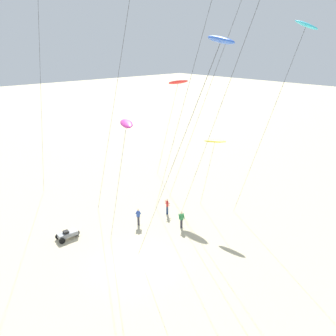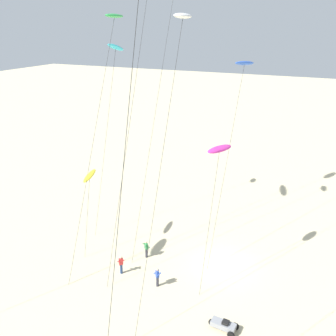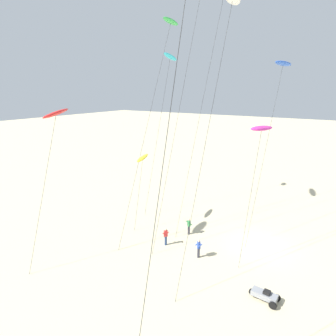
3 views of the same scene
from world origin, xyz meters
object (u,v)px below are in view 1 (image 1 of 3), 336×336
kite_yellow (215,142)px  kite_flyer_furthest (138,216)px  kite_magenta (126,124)px  beach_buggy (67,234)px  kite_red (178,83)px  kite_cyan (305,28)px  kite_flyer_middle (167,206)px  kite_blue (219,43)px  kite_flyer_nearest (181,219)px

kite_yellow → kite_flyer_furthest: size_ratio=4.55×
kite_magenta → beach_buggy: 12.32m
kite_magenta → kite_flyer_furthest: 11.21m
kite_red → kite_flyer_furthest: bearing=-62.1°
kite_cyan → kite_red: bearing=175.5°
kite_red → kite_flyer_middle: (5.55, -6.60, -11.21)m
kite_magenta → kite_blue: bearing=3.2°
kite_flyer_furthest → beach_buggy: bearing=-110.0°
kite_cyan → kite_flyer_furthest: kite_cyan is taller
kite_cyan → kite_flyer_nearest: bearing=-135.6°
kite_flyer_furthest → kite_cyan: bearing=43.0°
kite_cyan → kite_blue: (1.83, -11.96, -1.03)m
kite_flyer_nearest → beach_buggy: size_ratio=0.80×
kite_magenta → kite_red: (-8.99, 13.57, 1.19)m
kite_red → kite_flyer_furthest: kite_red is taller
beach_buggy → kite_red: bearing=100.8°
kite_yellow → kite_flyer_middle: bearing=-118.2°
kite_yellow → kite_flyer_furthest: (-2.46, -7.70, -6.39)m
kite_yellow → kite_flyer_nearest: 8.18m
kite_blue → kite_magenta: bearing=-176.8°
kite_flyer_furthest → beach_buggy: size_ratio=0.80×
kite_cyan → kite_yellow: bearing=-170.2°
kite_blue → beach_buggy: bearing=-167.1°
kite_magenta → kite_flyer_middle: bearing=116.3°
kite_cyan → beach_buggy: 25.53m
kite_yellow → kite_flyer_nearest: bearing=-82.4°
kite_yellow → kite_magenta: bearing=-83.9°
kite_magenta → kite_yellow: kite_magenta is taller
kite_red → kite_flyer_middle: bearing=-50.0°
kite_blue → beach_buggy: kite_blue is taller
kite_cyan → kite_blue: size_ratio=1.08×
kite_cyan → kite_red: kite_cyan is taller
kite_red → kite_flyer_middle: size_ratio=7.60×
kite_yellow → beach_buggy: 16.16m
beach_buggy → kite_blue: bearing=12.9°
kite_red → beach_buggy: (3.09, -16.25, -11.68)m
kite_cyan → beach_buggy: size_ratio=8.69×
kite_yellow → kite_red: bearing=162.9°
kite_cyan → kite_flyer_middle: bearing=-149.8°
kite_magenta → kite_blue: (7.75, 0.44, 5.37)m
kite_magenta → kite_red: bearing=123.5°
kite_blue → kite_red: bearing=141.9°
kite_red → kite_blue: (16.73, -13.13, 4.18)m
kite_flyer_nearest → beach_buggy: (-5.39, -8.80, -0.46)m
kite_red → kite_flyer_furthest: 16.00m
kite_flyer_middle → beach_buggy: kite_flyer_middle is taller
kite_blue → kite_flyer_nearest: (-8.25, 5.67, -15.39)m
kite_flyer_middle → kite_yellow: bearing=61.8°
kite_magenta → kite_yellow: size_ratio=1.48×
kite_yellow → beach_buggy: size_ratio=3.64×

